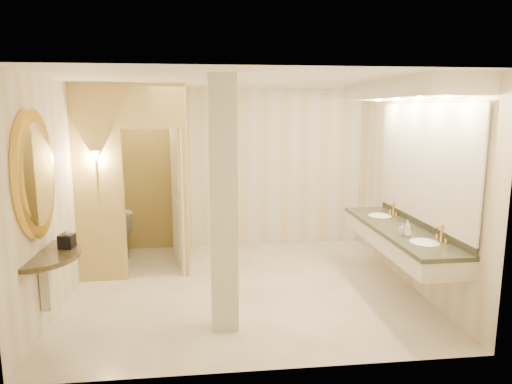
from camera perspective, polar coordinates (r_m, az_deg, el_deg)
floor at (r=6.25m, az=-1.46°, el=-11.81°), size 4.50×4.50×0.00m
ceiling at (r=5.81m, az=-1.58°, el=13.73°), size 4.50×4.50×0.00m
wall_back at (r=7.85m, az=-2.81°, el=2.93°), size 4.50×0.02×2.70m
wall_front at (r=3.94m, az=1.08°, el=-4.40°), size 4.50×0.02×2.70m
wall_left at (r=6.11m, az=-23.03°, el=0.04°), size 0.02×4.00×2.70m
wall_right at (r=6.48m, az=18.73°, el=0.84°), size 0.02×4.00×2.70m
toilet_closet at (r=6.84m, az=-11.60°, el=1.95°), size 1.50×1.55×2.70m
wall_sconce at (r=6.39m, az=-19.39°, el=4.15°), size 0.14×0.14×0.42m
vanity at (r=5.97m, az=18.16°, el=2.82°), size 0.75×2.65×2.09m
console_shelf at (r=5.17m, az=-25.69°, el=-1.95°), size 1.01×1.01×1.96m
pillar at (r=4.79m, az=-4.09°, el=-1.77°), size 0.29×0.29×2.70m
tissue_box at (r=5.35m, az=-22.56°, el=-5.69°), size 0.17×0.17×0.15m
toilet at (r=7.86m, az=-16.75°, el=-4.59°), size 0.57×0.84×0.79m
soap_bottle_a at (r=5.73m, az=17.81°, el=-4.42°), size 0.08×0.08×0.14m
soap_bottle_b at (r=5.71m, az=18.40°, el=-4.67°), size 0.10×0.10×0.11m
soap_bottle_c at (r=5.68m, az=18.38°, el=-4.30°), size 0.10×0.10×0.19m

